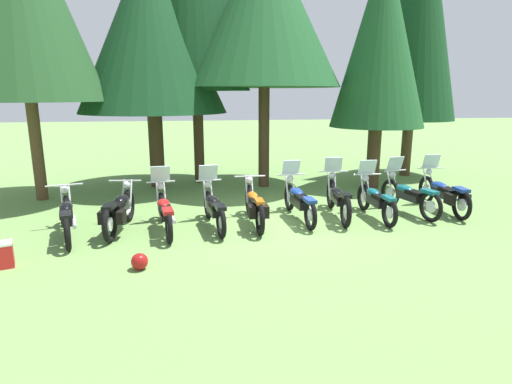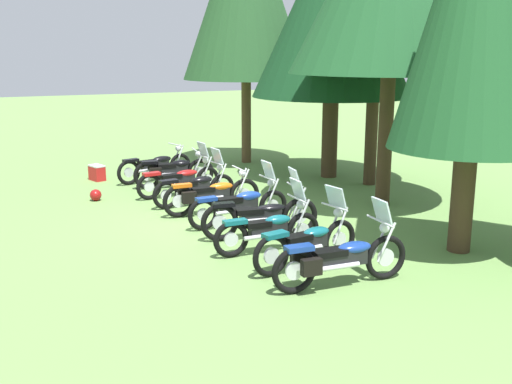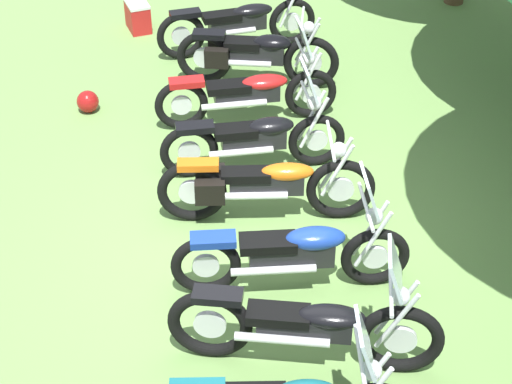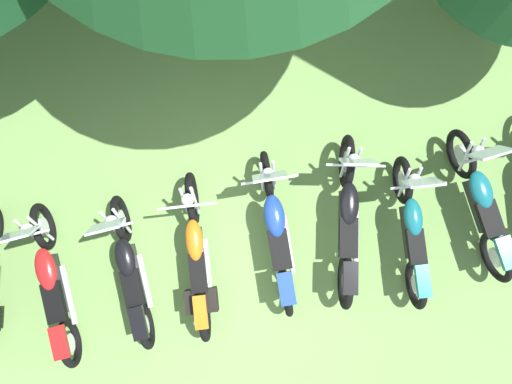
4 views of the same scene
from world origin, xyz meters
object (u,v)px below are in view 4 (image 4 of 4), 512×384
object	(u,v)px
motorcycle_2	(53,283)
motorcycle_7	(412,230)
motorcycle_8	(481,203)
motorcycle_4	(198,259)
motorcycle_6	(348,219)
motorcycle_3	(131,270)
motorcycle_5	(276,230)

from	to	relation	value
motorcycle_2	motorcycle_7	size ratio (longest dim) A/B	1.08
motorcycle_8	motorcycle_7	bearing A→B (deg)	94.08
motorcycle_4	motorcycle_6	world-z (taller)	motorcycle_6
motorcycle_6	motorcycle_7	bearing A→B (deg)	-97.91
motorcycle_4	motorcycle_8	world-z (taller)	motorcycle_8
motorcycle_4	motorcycle_7	bearing A→B (deg)	-88.57
motorcycle_8	motorcycle_4	bearing A→B (deg)	84.39
motorcycle_2	motorcycle_3	size ratio (longest dim) A/B	1.07
motorcycle_4	motorcycle_8	distance (m)	4.03
motorcycle_4	motorcycle_5	bearing A→B (deg)	-76.24
motorcycle_4	motorcycle_6	xyz separation A→B (m)	(2.13, 0.33, 0.01)
motorcycle_5	motorcycle_6	xyz separation A→B (m)	(1.00, 0.05, 0.00)
motorcycle_4	motorcycle_7	xyz separation A→B (m)	(3.00, 0.09, -0.00)
motorcycle_2	motorcycle_4	bearing A→B (deg)	-95.48
motorcycle_3	motorcycle_4	bearing A→B (deg)	-94.98
motorcycle_3	motorcycle_6	xyz separation A→B (m)	(3.07, 0.37, 0.02)
motorcycle_3	motorcycle_6	size ratio (longest dim) A/B	0.90
motorcycle_3	motorcycle_5	size ratio (longest dim) A/B	0.93
motorcycle_5	motorcycle_8	size ratio (longest dim) A/B	1.05
motorcycle_2	motorcycle_4	xyz separation A→B (m)	(2.03, 0.11, 0.01)
motorcycle_7	motorcycle_8	xyz separation A→B (m)	(1.01, 0.26, 0.02)
motorcycle_2	motorcycle_6	bearing A→B (deg)	-92.50
motorcycle_4	motorcycle_7	world-z (taller)	motorcycle_7
motorcycle_5	motorcycle_8	xyz separation A→B (m)	(2.88, 0.07, 0.00)
motorcycle_5	motorcycle_7	distance (m)	1.88
motorcycle_5	motorcycle_3	bearing A→B (deg)	96.02
motorcycle_2	motorcycle_6	world-z (taller)	motorcycle_6
motorcycle_3	motorcycle_5	bearing A→B (deg)	-88.79
motorcycle_2	motorcycle_4	distance (m)	2.03
motorcycle_3	motorcycle_5	world-z (taller)	motorcycle_5
motorcycle_5	motorcycle_7	xyz separation A→B (m)	(1.87, -0.19, -0.02)
motorcycle_7	motorcycle_2	bearing A→B (deg)	92.49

